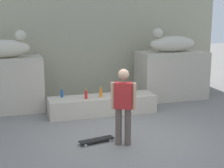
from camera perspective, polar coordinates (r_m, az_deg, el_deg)
ground_plane at (r=7.68m, az=2.34°, el=-9.37°), size 40.00×40.00×0.00m
facade_wall at (r=11.66m, az=-5.08°, el=11.57°), size 9.75×0.60×5.40m
pedestal_left at (r=10.09m, az=-17.99°, el=-0.11°), size 2.21×1.17×1.55m
pedestal_right at (r=11.24m, az=10.11°, el=1.52°), size 2.21×1.17×1.55m
statue_reclining_left at (r=9.93m, az=-18.18°, el=5.88°), size 1.66×0.76×0.78m
statue_reclining_right at (r=11.07m, az=10.15°, el=6.90°), size 1.63×0.64×0.78m
ledge_block at (r=9.46m, az=-1.65°, el=-3.57°), size 3.02×0.79×0.50m
skater at (r=7.07m, az=1.96°, el=-3.39°), size 0.50×0.33×1.67m
skateboard at (r=7.45m, az=-2.63°, el=-9.52°), size 0.82×0.36×0.08m
bottle_red at (r=9.13m, az=-4.46°, el=-1.87°), size 0.08×0.08×0.27m
bottle_blue at (r=9.35m, az=-8.59°, el=-1.63°), size 0.07×0.07×0.27m
bottle_orange at (r=9.29m, az=-1.93°, el=-1.54°), size 0.08×0.08×0.28m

